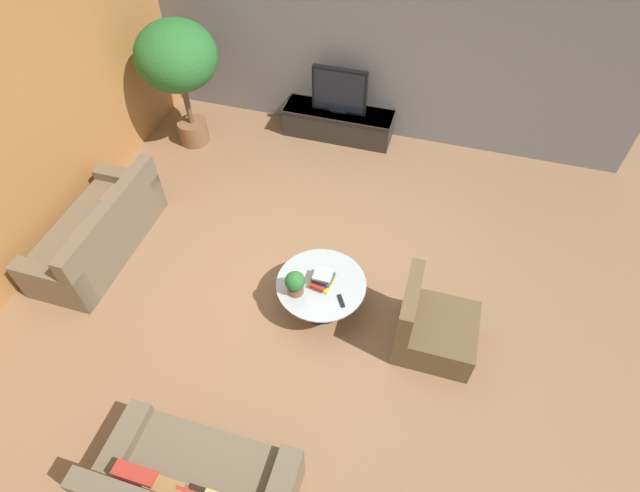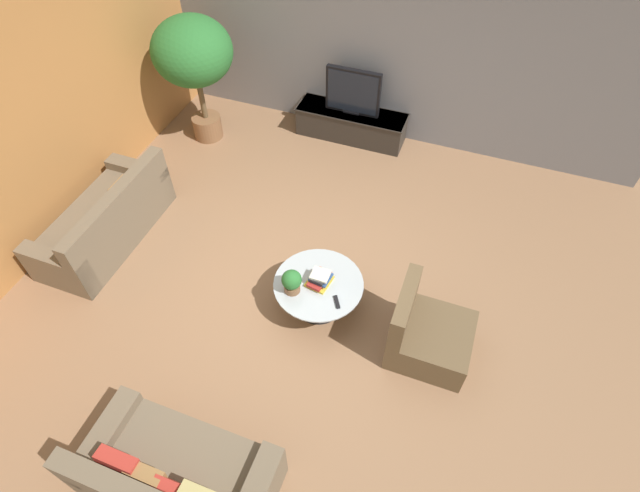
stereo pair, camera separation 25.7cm
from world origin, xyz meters
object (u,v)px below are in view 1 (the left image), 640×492
(couch_by_wall, at_px, (99,233))
(potted_palm_tall, at_px, (177,61))
(couch_near_entry, at_px, (196,489))
(television, at_px, (339,91))
(potted_plant_tabletop, at_px, (295,283))
(armchair_wicker, at_px, (431,328))
(coffee_table, at_px, (321,290))
(media_console, at_px, (338,123))

(couch_by_wall, height_order, potted_palm_tall, potted_palm_tall)
(couch_near_entry, bearing_deg, television, -87.83)
(potted_plant_tabletop, bearing_deg, couch_near_entry, -95.53)
(couch_by_wall, height_order, armchair_wicker, armchair_wicker)
(couch_by_wall, relative_size, potted_plant_tabletop, 6.29)
(potted_palm_tall, bearing_deg, coffee_table, -41.26)
(television, relative_size, potted_palm_tall, 0.44)
(media_console, relative_size, potted_plant_tabletop, 5.67)
(coffee_table, xyz_separation_m, couch_by_wall, (-2.82, 0.06, -0.00))
(coffee_table, height_order, armchair_wicker, armchair_wicker)
(media_console, bearing_deg, couch_near_entry, -87.83)
(armchair_wicker, xyz_separation_m, potted_palm_tall, (-3.93, 2.50, 1.05))
(coffee_table, height_order, potted_plant_tabletop, potted_plant_tabletop)
(coffee_table, height_order, couch_by_wall, couch_by_wall)
(coffee_table, bearing_deg, potted_palm_tall, 138.74)
(television, bearing_deg, potted_plant_tabletop, -83.03)
(media_console, height_order, couch_near_entry, couch_near_entry)
(television, bearing_deg, armchair_wicker, -60.14)
(media_console, height_order, potted_plant_tabletop, potted_plant_tabletop)
(potted_plant_tabletop, bearing_deg, coffee_table, 38.25)
(media_console, bearing_deg, armchair_wicker, -60.15)
(television, bearing_deg, couch_by_wall, -125.65)
(couch_near_entry, xyz_separation_m, potted_palm_tall, (-2.27, 4.61, 1.03))
(armchair_wicker, bearing_deg, couch_by_wall, 87.24)
(potted_plant_tabletop, bearing_deg, potted_palm_tall, 134.08)
(media_console, bearing_deg, couch_by_wall, -125.63)
(media_console, bearing_deg, potted_plant_tabletop, -83.03)
(armchair_wicker, relative_size, potted_plant_tabletop, 2.94)
(television, height_order, couch_by_wall, television)
(television, relative_size, coffee_table, 0.82)
(television, height_order, potted_palm_tall, potted_palm_tall)
(media_console, xyz_separation_m, coffee_table, (0.63, -3.12, 0.05))
(couch_near_entry, height_order, armchair_wicker, armchair_wicker)
(coffee_table, distance_m, couch_by_wall, 2.83)
(media_console, xyz_separation_m, armchair_wicker, (1.87, -3.25, 0.04))
(media_console, relative_size, television, 2.06)
(television, xyz_separation_m, coffee_table, (0.63, -3.11, -0.50))
(couch_near_entry, distance_m, potted_palm_tall, 5.24)
(television, bearing_deg, potted_palm_tall, -160.16)
(television, height_order, armchair_wicker, television)
(couch_by_wall, relative_size, armchair_wicker, 2.14)
(television, height_order, coffee_table, television)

